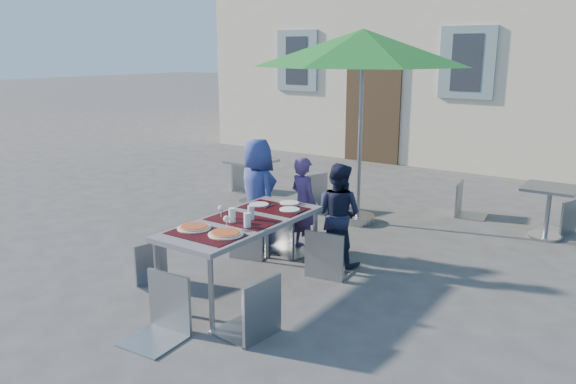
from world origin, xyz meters
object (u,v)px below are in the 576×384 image
Objects in this scene: cafe_table_1 at (549,204)px; bg_chair_r_1 at (565,195)px; child_0 at (258,194)px; chair_3 at (154,241)px; chair_0 at (249,212)px; chair_5 at (159,270)px; bg_chair_l_1 at (467,179)px; chair_4 at (252,270)px; chair_2 at (328,224)px; child_2 at (338,214)px; bg_chair_l_0 at (244,159)px; child_1 at (304,204)px; pizza_near_left at (194,227)px; bg_chair_r_0 at (311,169)px; dining_table at (242,225)px; pizza_near_right at (226,233)px; chair_1 at (288,210)px; patio_umbrella at (363,49)px; cafe_table_0 at (252,174)px.

bg_chair_r_1 is (0.13, 0.31, 0.08)m from cafe_table_1.
child_0 is 1.59m from chair_3.
chair_0 is 3.98m from cafe_table_1.
chair_5 is at bearing -114.92° from bg_chair_r_1.
chair_0 reaches higher than bg_chair_l_1.
chair_2 is at bearing 95.68° from chair_4.
child_2 reaches higher than bg_chair_l_0.
child_2 reaches higher than child_1.
pizza_near_left is at bearing 128.42° from child_0.
bg_chair_l_0 is at bearing -170.15° from bg_chair_l_1.
chair_4 is 4.24m from bg_chair_r_0.
chair_2 is 0.98× the size of chair_4.
chair_2 reaches higher than dining_table.
chair_0 reaches higher than pizza_near_left.
bg_chair_l_0 is at bearing -173.89° from bg_chair_r_1.
child_0 reaches higher than chair_5.
pizza_near_right is 0.28× the size of child_2.
pizza_near_left is at bearing 109.72° from chair_5.
dining_table is 1.82× the size of chair_2.
chair_5 reaches higher than chair_1.
chair_3 is at bearing -127.50° from cafe_table_1.
pizza_near_right is 4.57m from cafe_table_1.
chair_3 is 3.84m from patio_umbrella.
pizza_near_left is at bearing -75.68° from bg_chair_r_0.
chair_3 is at bearing -102.20° from patio_umbrella.
pizza_near_left reaches higher than cafe_table_1.
child_1 is 2.34m from cafe_table_0.
chair_1 is 2.52m from patio_umbrella.
bg_chair_r_1 is (3.23, 4.35, 0.04)m from chair_3.
chair_1 is at bearing 156.96° from chair_2.
pizza_near_right is 0.28× the size of child_1.
chair_5 is (0.05, -1.19, -0.08)m from dining_table.
chair_4 is at bearing -27.51° from pizza_near_right.
chair_2 is at bearing -38.32° from bg_chair_l_0.
patio_umbrella reaches higher than bg_chair_l_0.
pizza_near_left is 0.99× the size of pizza_near_right.
bg_chair_r_0 is (-1.12, 3.10, -0.07)m from dining_table.
chair_3 is 0.29× the size of patio_umbrella.
child_2 is 2.89m from bg_chair_l_1.
chair_3 is 1.21× the size of cafe_table_0.
chair_3 is 0.82× the size of bg_chair_r_0.
chair_2 reaches higher than cafe_table_1.
chair_0 is at bearing -136.11° from chair_1.
child_0 reaches higher than pizza_near_left.
chair_0 is at bearing 77.07° from chair_3.
child_0 is 3.01m from bg_chair_l_0.
chair_5 is (0.59, -1.96, 0.06)m from chair_0.
pizza_near_right is 3.67m from patio_umbrella.
cafe_table_1 is at bearing -113.28° from bg_chair_r_1.
patio_umbrella reaches higher than bg_chair_r_0.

